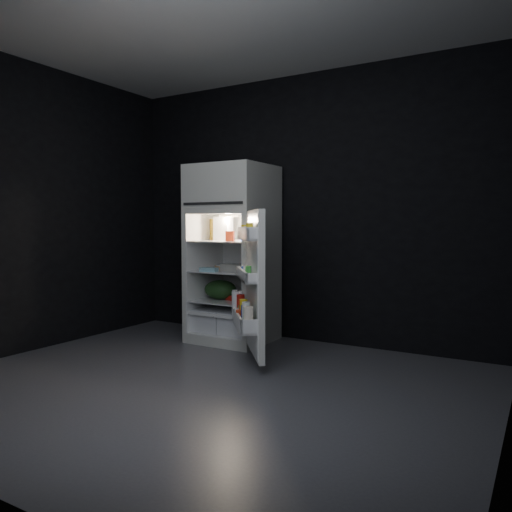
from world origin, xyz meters
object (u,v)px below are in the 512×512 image
Objects in this scene: fridge_door at (251,285)px; egg_carton at (233,268)px; milk_jug at (223,229)px; yogurt_tray at (240,298)px; refrigerator at (234,247)px.

egg_carton is (-0.52, 0.53, 0.08)m from fridge_door.
fridge_door is at bearing -51.34° from milk_jug.
egg_carton is 0.92× the size of yogurt_tray.
fridge_door is 0.75m from egg_carton.
milk_jug reaches higher than yogurt_tray.
fridge_door is at bearing -37.58° from egg_carton.
yogurt_tray is (0.12, -0.08, -0.50)m from refrigerator.
refrigerator is 0.26m from egg_carton.
egg_carton is 0.32m from yogurt_tray.
milk_jug is 0.73m from yogurt_tray.
milk_jug reaches higher than egg_carton.
fridge_door is (0.61, -0.67, -0.28)m from refrigerator.
refrigerator is 0.95m from fridge_door.
milk_jug is 0.45m from egg_carton.
yogurt_tray is (0.03, 0.07, -0.31)m from egg_carton.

